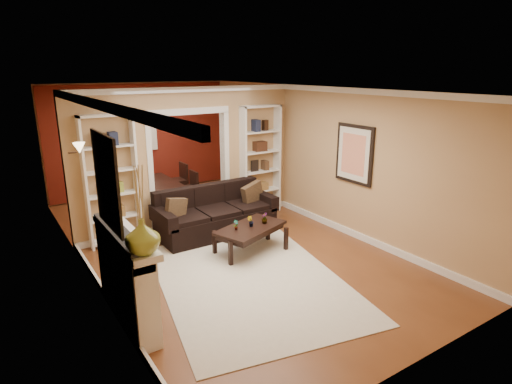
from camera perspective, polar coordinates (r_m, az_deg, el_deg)
floor at (r=7.77m, az=-4.80°, el=-6.80°), size 8.00×8.00×0.00m
ceiling at (r=7.16m, az=-5.33°, el=13.51°), size 8.00×8.00×0.00m
wall_back at (r=10.97m, az=-15.15°, el=6.87°), size 8.00×0.00×8.00m
wall_front at (r=4.42m, az=20.75°, el=-7.28°), size 8.00×0.00×8.00m
wall_left at (r=6.62m, az=-22.42°, el=0.25°), size 0.00×8.00×8.00m
wall_right at (r=8.62m, az=8.26°, el=4.81°), size 0.00×8.00×8.00m
partition_wall at (r=8.40m, az=-8.97°, el=4.49°), size 4.50×0.15×2.70m
red_back_panel at (r=10.95m, az=-15.08°, el=6.70°), size 4.44×0.04×2.64m
dining_window at (r=10.88m, az=-15.10°, el=7.86°), size 0.78×0.03×0.98m
area_rug at (r=6.46m, az=-0.73°, el=-11.71°), size 3.20×3.99×0.01m
sofa at (r=8.06m, az=-5.36°, el=-2.58°), size 2.27×0.98×0.89m
pillow_left at (r=7.66m, az=-10.63°, el=-2.33°), size 0.41×0.20×0.40m
pillow_right at (r=8.36m, az=-0.48°, el=-0.26°), size 0.47×0.22×0.45m
coffee_table at (r=7.31m, az=-0.72°, el=-6.31°), size 1.37×1.03×0.46m
plant_left at (r=7.05m, az=-2.68°, el=-4.41°), size 0.10×0.08×0.17m
plant_center at (r=7.19m, az=-0.73°, el=-3.95°), size 0.13×0.13×0.18m
plant_right at (r=7.34m, az=1.15°, el=-3.50°), size 0.13×0.13×0.19m
bookshelf_left at (r=7.79m, az=-18.78°, el=1.37°), size 0.90×0.30×2.30m
bookshelf_right at (r=9.03m, az=0.52°, el=4.22°), size 0.90×0.30×2.30m
fireplace at (r=5.55m, az=-16.71°, el=-10.77°), size 0.32×1.70×1.16m
vase at (r=4.62m, az=-14.90°, el=-5.73°), size 0.47×0.47×0.38m
mirror at (r=5.09m, az=-19.32°, el=1.27°), size 0.03×0.95×1.10m
wall_sconce at (r=7.07m, az=-22.95°, el=5.15°), size 0.18×0.18×0.22m
framed_art at (r=7.84m, az=12.94°, el=4.93°), size 0.04×0.85×1.05m
dining_table at (r=9.91m, az=-12.96°, el=-0.28°), size 1.61×0.90×0.57m
dining_chair_nw at (r=9.43m, az=-15.48°, el=-0.29°), size 0.58×0.58×0.89m
dining_chair_ne at (r=9.81m, az=-9.38°, el=0.47°), size 0.46×0.46×0.80m
dining_chair_sw at (r=10.00m, az=-16.54°, el=0.14°), size 0.42×0.42×0.75m
dining_chair_se at (r=10.33m, az=-10.76°, el=1.43°), size 0.56×0.56×0.88m
chandelier at (r=9.67m, az=-12.93°, el=9.83°), size 0.50×0.50×0.30m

